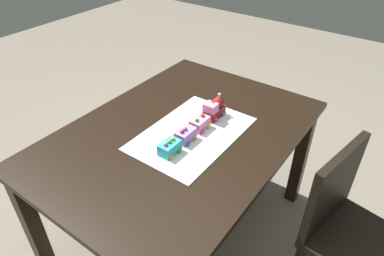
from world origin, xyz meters
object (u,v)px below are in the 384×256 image
Objects in this scene: chair at (347,231)px; cake_car_tanker_lavender at (185,135)px; dining_table at (180,149)px; cake_locomotive at (214,109)px; cake_car_hopper_bubblegum at (200,123)px; cake_car_flatbed_turquoise at (170,148)px.

chair is 8.60× the size of cake_car_tanker_lavender.
dining_table is at bearing -122.86° from cake_car_tanker_lavender.
chair reaches higher than cake_car_tanker_lavender.
chair is at bearing 98.77° from dining_table.
cake_car_tanker_lavender is at bearing 57.14° from dining_table.
cake_locomotive is 1.40× the size of cake_car_hopper_bubblegum.
cake_car_hopper_bubblegum is 0.24m from cake_car_flatbed_turquoise.
chair is 0.87m from cake_car_flatbed_turquoise.
cake_car_hopper_bubblegum is at bearing 0.00° from cake_locomotive.
dining_table is 0.27m from cake_locomotive.
chair is (-0.13, 0.83, -0.16)m from dining_table.
cake_car_flatbed_turquoise is (0.36, 0.00, -0.02)m from cake_locomotive.
chair is 0.84m from cake_locomotive.
dining_table is at bearing -40.22° from cake_car_hopper_bubblegum.
cake_locomotive reaches higher than cake_car_hopper_bubblegum.
dining_table is 1.63× the size of chair.
cake_car_tanker_lavender is at bearing 180.00° from cake_car_flatbed_turquoise.
cake_locomotive is at bearing 95.00° from chair.
cake_car_hopper_bubblegum is at bearing 180.00° from cake_car_flatbed_turquoise.
cake_car_tanker_lavender is at bearing 113.21° from chair.
cake_car_flatbed_turquoise is (0.24, 0.00, 0.00)m from cake_car_hopper_bubblegum.
cake_car_tanker_lavender is at bearing 0.00° from cake_car_hopper_bubblegum.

